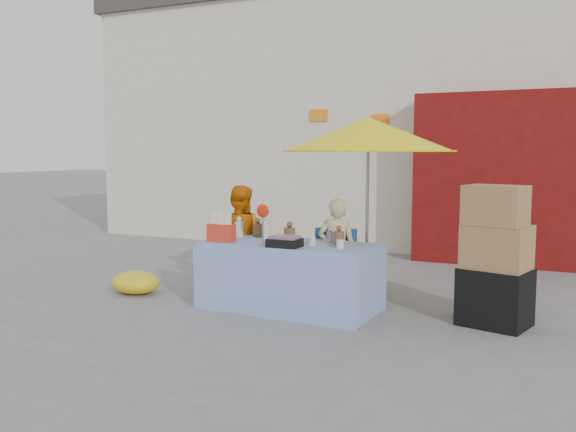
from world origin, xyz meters
The scene contains 10 objects.
ground centered at (0.00, 0.00, 0.00)m, with size 80.00×80.00×0.00m, color slate.
backdrop centered at (0.52, 7.52, 3.10)m, with size 14.00×8.00×7.80m.
market_table centered at (0.08, 0.41, 0.38)m, with size 1.95×0.99×1.15m.
chair_left centered at (-0.78, 0.72, 0.26)m, with size 0.56×0.55×0.85m.
chair_right centered at (0.47, 0.72, 0.26)m, with size 0.56×0.55×0.85m.
vendor_orange centered at (-0.78, 0.85, 0.66)m, with size 0.64×0.50×1.31m, color orange.
vendor_beige centered at (0.47, 0.85, 0.60)m, with size 0.44×0.29×1.20m, color #C6BA8C.
umbrella centered at (0.77, 1.00, 1.89)m, with size 1.90×1.90×2.09m.
box_stack centered at (2.18, 0.68, 0.64)m, with size 0.74×0.66×1.39m.
tarp_bundle centered at (-1.90, 0.29, 0.14)m, with size 0.61×0.49×0.27m, color gold.
Camera 1 is at (2.78, -5.52, 1.71)m, focal length 38.00 mm.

